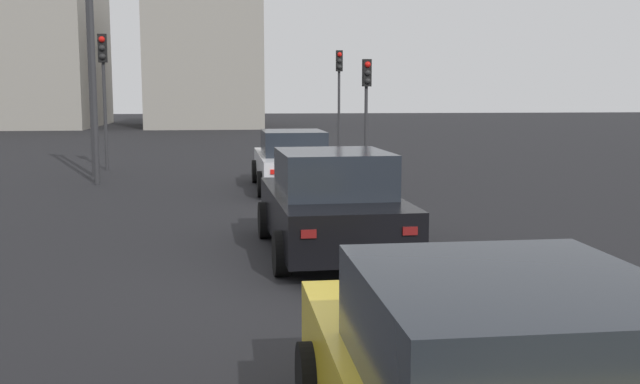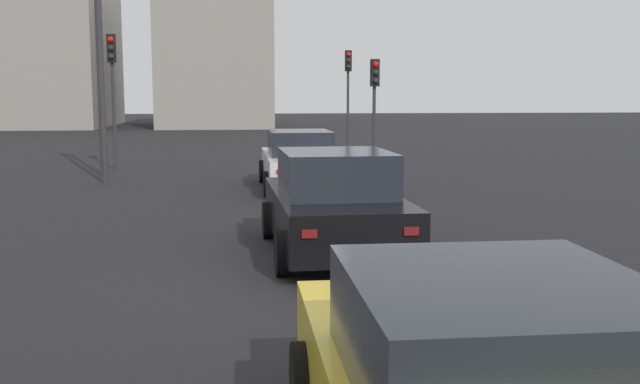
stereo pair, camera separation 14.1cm
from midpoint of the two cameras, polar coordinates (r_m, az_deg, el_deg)
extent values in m
cube|color=black|center=(10.02, -6.31, -7.65)|extent=(160.00, 160.00, 0.20)
cube|color=silver|center=(19.60, -2.36, 1.99)|extent=(4.81, 1.86, 0.67)
cube|color=#1E232B|center=(19.31, -2.30, 3.82)|extent=(2.18, 1.60, 0.62)
cylinder|color=black|center=(21.20, -0.33, 1.68)|extent=(0.64, 0.23, 0.64)
cylinder|color=black|center=(21.04, -5.15, 1.60)|extent=(0.64, 0.23, 0.64)
cylinder|color=black|center=(18.28, 0.86, 0.71)|extent=(0.64, 0.23, 0.64)
cylinder|color=black|center=(18.10, -4.73, 0.62)|extent=(0.64, 0.23, 0.64)
cube|color=red|center=(17.29, 0.50, 1.63)|extent=(0.03, 0.20, 0.11)
cube|color=red|center=(17.15, -3.74, 1.56)|extent=(0.03, 0.20, 0.11)
cube|color=black|center=(11.73, 0.48, -1.75)|extent=(4.47, 2.03, 0.72)
cube|color=#1E232B|center=(11.42, 0.67, 1.50)|extent=(2.04, 1.71, 0.67)
cylinder|color=black|center=(13.27, 3.47, -1.96)|extent=(0.65, 0.25, 0.64)
cylinder|color=black|center=(13.00, -4.56, -2.17)|extent=(0.65, 0.25, 0.64)
cylinder|color=black|center=(10.68, 6.64, -4.38)|extent=(0.65, 0.25, 0.64)
cylinder|color=black|center=(10.34, -3.37, -4.74)|extent=(0.65, 0.25, 0.64)
cube|color=maroon|center=(9.72, 6.54, -3.00)|extent=(0.04, 0.20, 0.11)
cube|color=maroon|center=(9.45, -1.31, -3.26)|extent=(0.04, 0.20, 0.11)
cube|color=#1E232B|center=(4.35, 13.55, -10.25)|extent=(1.96, 1.67, 0.61)
cylinder|color=black|center=(6.34, 16.31, -13.15)|extent=(0.64, 0.23, 0.64)
cylinder|color=black|center=(5.88, -1.28, -14.52)|extent=(0.64, 0.23, 0.64)
cylinder|color=#2D2D30|center=(25.09, 3.40, 5.00)|extent=(0.11, 0.11, 2.73)
cube|color=black|center=(25.01, 3.47, 9.15)|extent=(0.22, 0.30, 0.90)
sphere|color=red|center=(24.91, 3.54, 9.78)|extent=(0.20, 0.20, 0.20)
sphere|color=black|center=(24.90, 3.53, 9.16)|extent=(0.20, 0.20, 0.20)
sphere|color=black|center=(24.90, 3.53, 8.54)|extent=(0.20, 0.20, 0.20)
cylinder|color=#2D2D30|center=(25.23, -16.38, 5.58)|extent=(0.11, 0.11, 3.50)
cube|color=black|center=(25.20, -16.58, 10.58)|extent=(0.22, 0.29, 0.90)
sphere|color=red|center=(25.11, -16.63, 11.21)|extent=(0.20, 0.20, 0.20)
sphere|color=black|center=(25.09, -16.61, 10.59)|extent=(0.20, 0.20, 0.20)
sphere|color=black|center=(25.08, -16.59, 9.98)|extent=(0.20, 0.20, 0.20)
cylinder|color=#2D2D30|center=(32.77, 1.35, 6.27)|extent=(0.11, 0.11, 3.45)
cube|color=black|center=(32.73, 1.37, 10.07)|extent=(0.20, 0.28, 0.90)
sphere|color=red|center=(32.63, 1.40, 10.55)|extent=(0.20, 0.20, 0.20)
sphere|color=black|center=(32.62, 1.40, 10.08)|extent=(0.20, 0.20, 0.20)
sphere|color=black|center=(32.61, 1.40, 9.61)|extent=(0.20, 0.20, 0.20)
cylinder|color=#2D2D30|center=(23.35, -17.40, 8.51)|extent=(0.16, 0.16, 6.03)
cylinder|color=#2D2D30|center=(21.43, -17.37, 10.98)|extent=(0.16, 0.16, 7.80)
cube|color=gray|center=(56.76, -8.83, 9.53)|extent=(11.77, 8.18, 8.89)
cube|color=gray|center=(60.19, -22.67, 12.89)|extent=(13.31, 11.79, 17.20)
camera|label=1|loc=(0.07, -90.46, -0.06)|focal=41.52mm
camera|label=2|loc=(0.07, 89.54, 0.06)|focal=41.52mm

